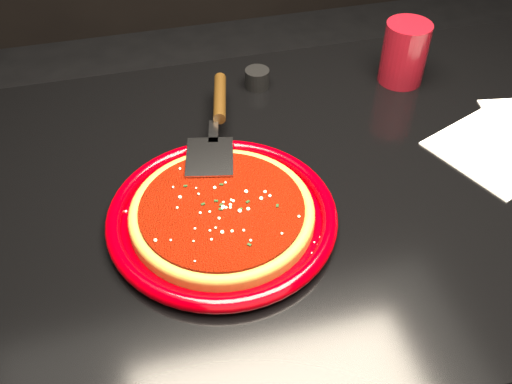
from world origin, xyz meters
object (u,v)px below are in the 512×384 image
table (309,308)px  plate (222,216)px  ramekin (257,78)px  cup (404,53)px  pizza_server (216,123)px

table → plate: plate is taller
ramekin → table: bearing=-81.8°
plate → cup: 0.52m
pizza_server → ramekin: pizza_server is taller
plate → ramekin: ramekin is taller
table → plate: (-0.18, -0.06, 0.39)m
table → pizza_server: (-0.15, 0.13, 0.42)m
ramekin → pizza_server: bearing=-125.9°
plate → pizza_server: bearing=80.5°
cup → table: bearing=-135.9°
plate → table: bearing=18.0°
plate → ramekin: bearing=67.3°
table → ramekin: 0.49m
table → plate: bearing=-162.0°
plate → ramekin: 0.37m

